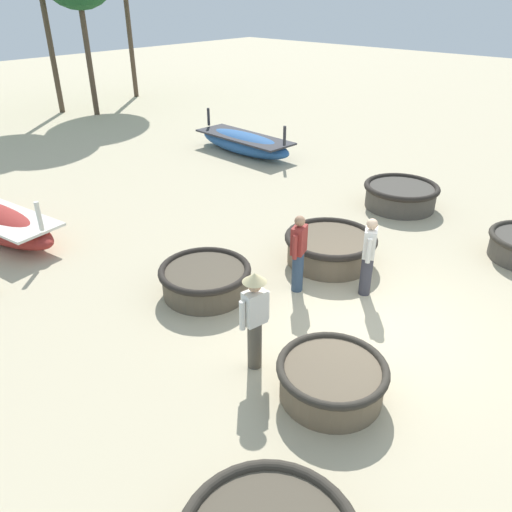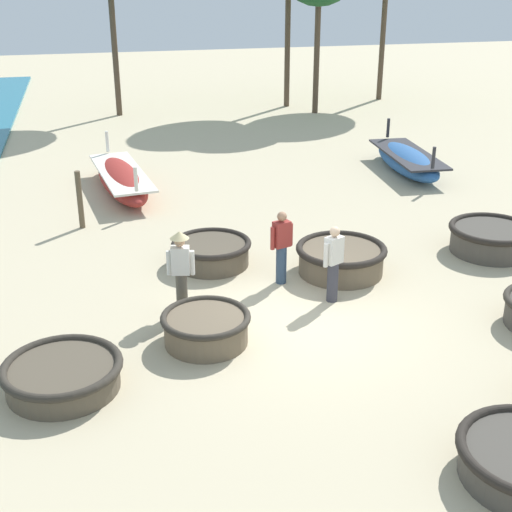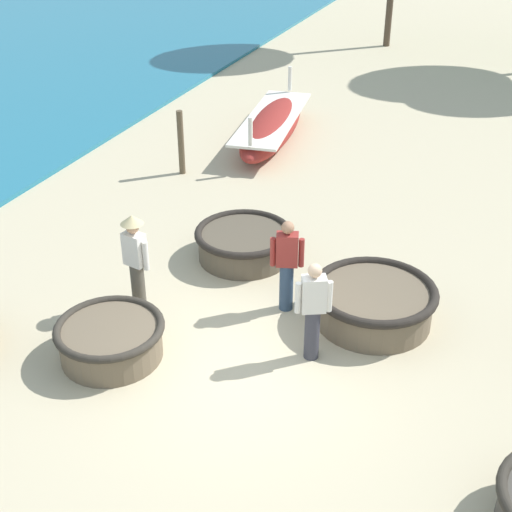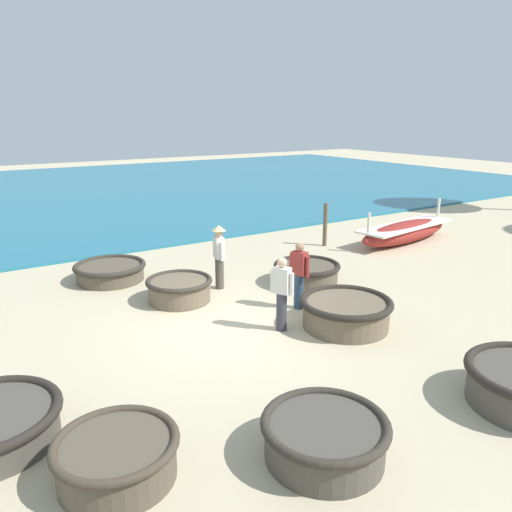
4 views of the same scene
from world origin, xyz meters
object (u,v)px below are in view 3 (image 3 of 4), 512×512
mooring_post_inland (181,143)px  coracle_far_right (244,243)px  fisherman_crouching (135,256)px  coracle_far_left (374,302)px  long_boat_red_hull (272,126)px  fisherman_by_coracle (287,264)px  fisherman_standing_left (313,309)px  coracle_upturned (111,339)px

mooring_post_inland → coracle_far_right: bearing=-47.0°
coracle_far_right → mooring_post_inland: mooring_post_inland is taller
fisherman_crouching → mooring_post_inland: (-1.86, 5.11, -0.22)m
coracle_far_left → long_boat_red_hull: size_ratio=0.41×
long_boat_red_hull → fisherman_by_coracle: bearing=-67.2°
coracle_far_right → fisherman_by_coracle: 1.84m
coracle_far_right → mooring_post_inland: (-2.79, 2.99, 0.42)m
coracle_far_left → fisherman_standing_left: size_ratio=1.24×
coracle_upturned → mooring_post_inland: mooring_post_inland is taller
fisherman_crouching → coracle_upturned: bearing=-78.3°
coracle_far_left → fisherman_standing_left: 1.46m
fisherman_standing_left → mooring_post_inland: bearing=132.4°
fisherman_crouching → mooring_post_inland: fisherman_crouching is taller
fisherman_standing_left → coracle_far_left: bearing=63.8°
coracle_far_right → fisherman_by_coracle: fisherman_by_coracle is taller
coracle_far_right → long_boat_red_hull: long_boat_red_hull is taller
coracle_far_left → fisherman_by_coracle: (-1.38, -0.19, 0.49)m
coracle_far_right → fisherman_crouching: bearing=-113.6°
coracle_far_left → fisherman_standing_left: (-0.61, -1.23, 0.49)m
long_boat_red_hull → fisherman_standing_left: size_ratio=3.00×
fisherman_standing_left → coracle_upturned: bearing=-158.2°
mooring_post_inland → coracle_upturned: bearing=-71.5°
coracle_upturned → fisherman_by_coracle: bearing=47.7°
fisherman_crouching → fisherman_standing_left: size_ratio=1.06×
long_boat_red_hull → fisherman_standing_left: bearing=-65.2°
long_boat_red_hull → mooring_post_inland: bearing=-113.1°
coracle_far_left → coracle_upturned: bearing=-145.0°
long_boat_red_hull → fisherman_by_coracle: size_ratio=3.00×
fisherman_by_coracle → fisherman_crouching: bearing=-158.2°
long_boat_red_hull → fisherman_crouching: size_ratio=2.82×
coracle_upturned → fisherman_crouching: (-0.26, 1.24, 0.65)m
long_boat_red_hull → fisherman_by_coracle: 7.51m
fisherman_by_coracle → fisherman_crouching: 2.36m
coracle_upturned → fisherman_standing_left: size_ratio=1.02×
fisherman_by_coracle → fisherman_standing_left: bearing=-53.4°
fisherman_by_coracle → coracle_far_right: bearing=135.5°
long_boat_red_hull → mooring_post_inland: (-1.14, -2.69, 0.36)m
mooring_post_inland → fisherman_standing_left: bearing=-47.6°
fisherman_by_coracle → fisherman_crouching: size_ratio=0.94×
long_boat_red_hull → mooring_post_inland: mooring_post_inland is taller
coracle_far_right → mooring_post_inland: 4.11m
coracle_far_right → fisherman_standing_left: 3.10m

